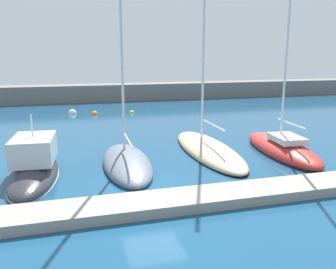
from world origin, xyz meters
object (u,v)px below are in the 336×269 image
sailboat_slate_third (127,162)px  mooring_buoy_white (72,114)px  sailboat_red_fifth (282,147)px  mooring_buoy_orange (95,114)px  motorboat_charcoal_second (34,167)px  mooring_buoy_yellow (132,113)px  sailboat_sand_fourth (208,149)px

sailboat_slate_third → mooring_buoy_white: size_ratio=16.82×
sailboat_red_fifth → mooring_buoy_orange: sailboat_red_fifth is taller
motorboat_charcoal_second → sailboat_slate_third: 4.69m
sailboat_red_fifth → mooring_buoy_orange: bearing=35.4°
motorboat_charcoal_second → mooring_buoy_white: motorboat_charcoal_second is taller
mooring_buoy_orange → mooring_buoy_yellow: size_ratio=1.27×
motorboat_charcoal_second → mooring_buoy_yellow: motorboat_charcoal_second is taller
sailboat_sand_fourth → mooring_buoy_yellow: (-1.88, 16.24, -0.22)m
sailboat_slate_third → mooring_buoy_yellow: bearing=-8.8°
motorboat_charcoal_second → mooring_buoy_yellow: size_ratio=12.28×
sailboat_sand_fourth → motorboat_charcoal_second: bearing=103.3°
mooring_buoy_orange → sailboat_slate_third: bearing=-88.8°
mooring_buoy_white → mooring_buoy_orange: bearing=-29.6°
mooring_buoy_orange → mooring_buoy_white: (-2.14, 1.22, 0.00)m
sailboat_sand_fourth → mooring_buoy_yellow: bearing=8.4°
mooring_buoy_orange → mooring_buoy_yellow: mooring_buoy_orange is taller
motorboat_charcoal_second → mooring_buoy_orange: motorboat_charcoal_second is taller
sailboat_slate_third → mooring_buoy_white: (-2.51, 19.05, -0.25)m
motorboat_charcoal_second → mooring_buoy_orange: size_ratio=9.67×
sailboat_red_fifth → mooring_buoy_white: (-12.12, 18.97, -0.35)m
sailboat_sand_fourth → mooring_buoy_yellow: 16.35m
sailboat_sand_fourth → sailboat_red_fifth: (4.31, -1.39, 0.12)m
mooring_buoy_white → mooring_buoy_yellow: (5.93, -1.34, 0.00)m
sailboat_slate_third → sailboat_sand_fourth: (5.30, 1.47, -0.03)m
sailboat_sand_fourth → sailboat_slate_third: bearing=107.4°
sailboat_slate_third → motorboat_charcoal_second: bearing=98.7°
sailboat_slate_third → sailboat_red_fifth: 9.61m
motorboat_charcoal_second → sailboat_red_fifth: (14.26, 0.63, -0.19)m
mooring_buoy_orange → mooring_buoy_yellow: 3.79m
mooring_buoy_orange → mooring_buoy_white: 2.46m
mooring_buoy_yellow → sailboat_red_fifth: bearing=-70.7°
motorboat_charcoal_second → sailboat_slate_third: bearing=-79.3°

